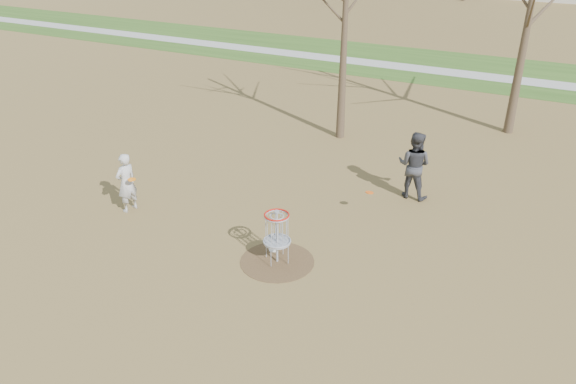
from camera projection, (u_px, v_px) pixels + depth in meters
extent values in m
plane|color=brown|center=(277.00, 262.00, 13.52)|extent=(160.00, 160.00, 0.00)
cube|color=#2D5119|center=(466.00, 70.00, 30.14)|extent=(160.00, 8.00, 0.01)
cube|color=#9E9E99|center=(462.00, 74.00, 29.34)|extent=(160.00, 1.50, 0.01)
cylinder|color=#47331E|center=(277.00, 261.00, 13.52)|extent=(1.80, 1.80, 0.01)
imported|color=#B4B4B4|center=(126.00, 183.00, 15.50)|extent=(0.51, 0.68, 1.71)
imported|color=#36363B|center=(414.00, 165.00, 16.20)|extent=(1.01, 0.81, 2.02)
cylinder|color=silver|center=(273.00, 250.00, 13.97)|extent=(0.22, 0.22, 0.02)
cylinder|color=#FF5A0D|center=(369.00, 192.00, 15.22)|extent=(0.22, 0.22, 0.06)
cylinder|color=orange|center=(132.00, 179.00, 15.15)|extent=(0.22, 0.22, 0.02)
cylinder|color=#9EA3AD|center=(277.00, 238.00, 13.22)|extent=(0.05, 0.05, 1.35)
cylinder|color=#9EA3AD|center=(277.00, 242.00, 13.28)|extent=(0.64, 0.64, 0.04)
torus|color=#9EA3AD|center=(277.00, 216.00, 12.97)|extent=(0.60, 0.60, 0.04)
torus|color=#B6160C|center=(277.00, 215.00, 12.95)|extent=(0.60, 0.60, 0.04)
cone|color=#382B1E|center=(344.00, 35.00, 19.42)|extent=(0.32, 0.32, 7.50)
cone|color=#382B1E|center=(529.00, 18.00, 19.66)|extent=(0.36, 0.36, 8.50)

